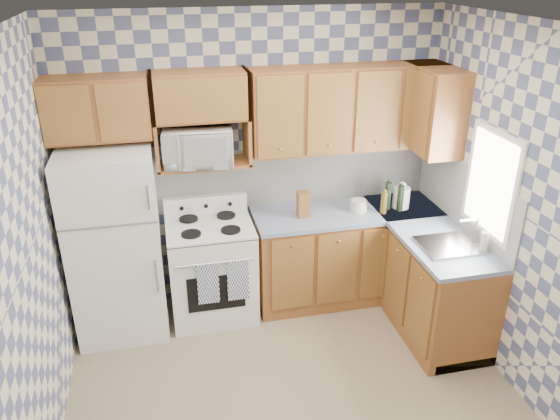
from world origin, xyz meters
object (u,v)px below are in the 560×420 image
object	(u,v)px
stove_body	(212,271)
microwave	(198,146)
electric_kettle	(401,198)
refrigerator	(116,244)

from	to	relation	value
stove_body	microwave	distance (m)	1.17
stove_body	electric_kettle	world-z (taller)	electric_kettle
microwave	electric_kettle	distance (m)	1.94
refrigerator	microwave	world-z (taller)	microwave
microwave	electric_kettle	xyz separation A→B (m)	(1.84, -0.15, -0.59)
refrigerator	stove_body	size ratio (longest dim) A/B	1.87
microwave	stove_body	bearing A→B (deg)	-65.17
stove_body	microwave	bearing A→B (deg)	109.77
refrigerator	stove_body	world-z (taller)	refrigerator
refrigerator	stove_body	bearing A→B (deg)	1.78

